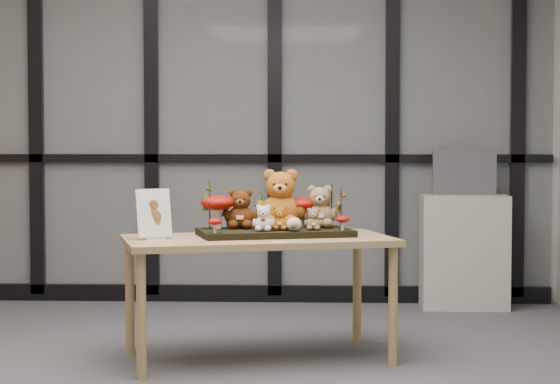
{
  "coord_description": "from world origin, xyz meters",
  "views": [
    {
      "loc": [
        0.79,
        -4.88,
        1.19
      ],
      "look_at": [
        0.57,
        0.48,
        0.91
      ],
      "focal_mm": 65.0,
      "sensor_mm": 36.0,
      "label": 1
    }
  ],
  "objects_px": {
    "bear_brown_medium": "(241,207)",
    "sign_holder": "(154,216)",
    "mushroom_back_left": "(218,210)",
    "cabinet": "(464,252)",
    "plush_cream_hedgehog": "(294,223)",
    "display_table": "(258,250)",
    "bear_white_bow": "(263,217)",
    "monitor": "(464,173)",
    "bear_small_yellow": "(280,217)",
    "mushroom_front_left": "(215,225)",
    "mushroom_back_right": "(301,211)",
    "mushroom_front_right": "(343,222)",
    "diorama_tray": "(275,233)",
    "bear_beige_small": "(313,218)",
    "bear_pooh_yellow": "(281,196)",
    "bear_tan_back": "(320,204)"
  },
  "relations": [
    {
      "from": "bear_white_bow",
      "to": "bear_beige_small",
      "type": "xyz_separation_m",
      "value": [
        0.27,
        0.07,
        -0.01
      ]
    },
    {
      "from": "bear_small_yellow",
      "to": "mushroom_back_right",
      "type": "xyz_separation_m",
      "value": [
        0.11,
        0.2,
        0.02
      ]
    },
    {
      "from": "mushroom_back_left",
      "to": "bear_white_bow",
      "type": "bearing_deg",
      "value": -27.78
    },
    {
      "from": "diorama_tray",
      "to": "sign_holder",
      "type": "height_order",
      "value": "sign_holder"
    },
    {
      "from": "display_table",
      "to": "cabinet",
      "type": "relative_size",
      "value": 1.95
    },
    {
      "from": "display_table",
      "to": "mushroom_front_right",
      "type": "bearing_deg",
      "value": -10.9
    },
    {
      "from": "display_table",
      "to": "plush_cream_hedgehog",
      "type": "relative_size",
      "value": 18.99
    },
    {
      "from": "diorama_tray",
      "to": "mushroom_back_right",
      "type": "height_order",
      "value": "mushroom_back_right"
    },
    {
      "from": "bear_pooh_yellow",
      "to": "bear_white_bow",
      "type": "xyz_separation_m",
      "value": [
        -0.08,
        -0.22,
        -0.1
      ]
    },
    {
      "from": "bear_small_yellow",
      "to": "sign_holder",
      "type": "xyz_separation_m",
      "value": [
        -0.66,
        -0.16,
        0.01
      ]
    },
    {
      "from": "cabinet",
      "to": "display_table",
      "type": "bearing_deg",
      "value": -127.73
    },
    {
      "from": "bear_small_yellow",
      "to": "mushroom_front_left",
      "type": "bearing_deg",
      "value": -168.06
    },
    {
      "from": "mushroom_back_left",
      "to": "bear_brown_medium",
      "type": "bearing_deg",
      "value": 11.26
    },
    {
      "from": "bear_brown_medium",
      "to": "sign_holder",
      "type": "xyz_separation_m",
      "value": [
        -0.44,
        -0.27,
        -0.03
      ]
    },
    {
      "from": "bear_brown_medium",
      "to": "mushroom_front_right",
      "type": "bearing_deg",
      "value": -25.38
    },
    {
      "from": "bear_tan_back",
      "to": "bear_beige_small",
      "type": "distance_m",
      "value": 0.18
    },
    {
      "from": "cabinet",
      "to": "plush_cream_hedgehog",
      "type": "bearing_deg",
      "value": -123.17
    },
    {
      "from": "mushroom_back_right",
      "to": "mushroom_front_right",
      "type": "bearing_deg",
      "value": -38.32
    },
    {
      "from": "bear_white_bow",
      "to": "plush_cream_hedgehog",
      "type": "bearing_deg",
      "value": -13.49
    },
    {
      "from": "mushroom_back_right",
      "to": "sign_holder",
      "type": "relative_size",
      "value": 0.7
    },
    {
      "from": "mushroom_front_right",
      "to": "sign_holder",
      "type": "relative_size",
      "value": 0.32
    },
    {
      "from": "bear_pooh_yellow",
      "to": "bear_brown_medium",
      "type": "xyz_separation_m",
      "value": [
        -0.22,
        -0.05,
        -0.06
      ]
    },
    {
      "from": "bear_beige_small",
      "to": "mushroom_back_right",
      "type": "xyz_separation_m",
      "value": [
        -0.07,
        0.18,
        0.03
      ]
    },
    {
      "from": "bear_white_bow",
      "to": "monitor",
      "type": "relative_size",
      "value": 0.35
    },
    {
      "from": "bear_pooh_yellow",
      "to": "bear_small_yellow",
      "type": "relative_size",
      "value": 2.43
    },
    {
      "from": "bear_white_bow",
      "to": "mushroom_back_left",
      "type": "height_order",
      "value": "mushroom_back_left"
    },
    {
      "from": "cabinet",
      "to": "bear_white_bow",
      "type": "bearing_deg",
      "value": -126.62
    },
    {
      "from": "bear_brown_medium",
      "to": "mushroom_back_right",
      "type": "height_order",
      "value": "bear_brown_medium"
    },
    {
      "from": "bear_brown_medium",
      "to": "bear_small_yellow",
      "type": "distance_m",
      "value": 0.25
    },
    {
      "from": "bear_small_yellow",
      "to": "bear_white_bow",
      "type": "distance_m",
      "value": 0.1
    },
    {
      "from": "display_table",
      "to": "sign_holder",
      "type": "xyz_separation_m",
      "value": [
        -0.54,
        -0.14,
        0.19
      ]
    },
    {
      "from": "diorama_tray",
      "to": "bear_small_yellow",
      "type": "xyz_separation_m",
      "value": [
        0.03,
        -0.06,
        0.09
      ]
    },
    {
      "from": "bear_brown_medium",
      "to": "mushroom_back_left",
      "type": "distance_m",
      "value": 0.13
    },
    {
      "from": "plush_cream_hedgehog",
      "to": "cabinet",
      "type": "bearing_deg",
      "value": 40.85
    },
    {
      "from": "bear_beige_small",
      "to": "mushroom_back_left",
      "type": "height_order",
      "value": "mushroom_back_left"
    },
    {
      "from": "bear_pooh_yellow",
      "to": "bear_beige_small",
      "type": "height_order",
      "value": "bear_pooh_yellow"
    },
    {
      "from": "display_table",
      "to": "bear_white_bow",
      "type": "bearing_deg",
      "value": -59.14
    },
    {
      "from": "bear_beige_small",
      "to": "plush_cream_hedgehog",
      "type": "relative_size",
      "value": 1.61
    },
    {
      "from": "display_table",
      "to": "cabinet",
      "type": "bearing_deg",
      "value": 36.28
    },
    {
      "from": "bear_pooh_yellow",
      "to": "cabinet",
      "type": "relative_size",
      "value": 0.45
    },
    {
      "from": "bear_white_bow",
      "to": "mushroom_front_left",
      "type": "height_order",
      "value": "bear_white_bow"
    },
    {
      "from": "display_table",
      "to": "diorama_tray",
      "type": "relative_size",
      "value": 1.91
    },
    {
      "from": "bear_pooh_yellow",
      "to": "mushroom_front_right",
      "type": "distance_m",
      "value": 0.39
    },
    {
      "from": "bear_small_yellow",
      "to": "mushroom_front_right",
      "type": "relative_size",
      "value": 1.72
    },
    {
      "from": "plush_cream_hedgehog",
      "to": "cabinet",
      "type": "height_order",
      "value": "cabinet"
    },
    {
      "from": "plush_cream_hedgehog",
      "to": "mushroom_front_right",
      "type": "bearing_deg",
      "value": -2.42
    },
    {
      "from": "mushroom_front_left",
      "to": "mushroom_back_right",
      "type": "bearing_deg",
      "value": 40.29
    },
    {
      "from": "bear_white_bow",
      "to": "monitor",
      "type": "height_order",
      "value": "monitor"
    },
    {
      "from": "bear_white_bow",
      "to": "mushroom_front_left",
      "type": "xyz_separation_m",
      "value": [
        -0.25,
        -0.12,
        -0.03
      ]
    },
    {
      "from": "mushroom_back_right",
      "to": "mushroom_front_left",
      "type": "xyz_separation_m",
      "value": [
        -0.44,
        -0.37,
        -0.05
      ]
    }
  ]
}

